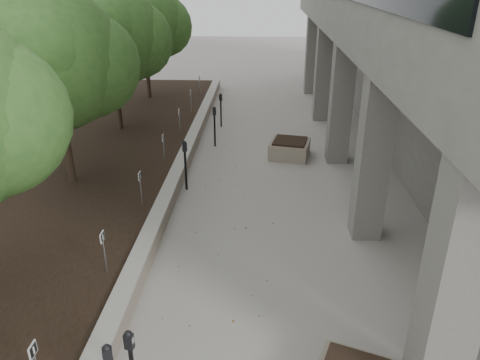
% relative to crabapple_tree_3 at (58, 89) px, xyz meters
% --- Properties ---
extents(retaining_wall, '(0.39, 26.00, 0.50)m').
position_rel_crabapple_tree_3_xyz_m(retaining_wall, '(2.97, 1.00, -2.87)').
color(retaining_wall, gray).
rests_on(retaining_wall, ground).
extents(planting_bed, '(7.00, 26.00, 0.40)m').
position_rel_crabapple_tree_3_xyz_m(planting_bed, '(-0.70, 1.00, -2.92)').
color(planting_bed, '#2E2017').
rests_on(planting_bed, ground).
extents(crabapple_tree_3, '(4.60, 4.00, 5.44)m').
position_rel_crabapple_tree_3_xyz_m(crabapple_tree_3, '(0.00, 0.00, 0.00)').
color(crabapple_tree_3, '#326225').
rests_on(crabapple_tree_3, planting_bed).
extents(crabapple_tree_4, '(4.60, 4.00, 5.44)m').
position_rel_crabapple_tree_3_xyz_m(crabapple_tree_4, '(0.00, 5.00, 0.00)').
color(crabapple_tree_4, '#326225').
rests_on(crabapple_tree_4, planting_bed).
extents(crabapple_tree_5, '(4.60, 4.00, 5.44)m').
position_rel_crabapple_tree_3_xyz_m(crabapple_tree_5, '(0.00, 10.00, 0.00)').
color(crabapple_tree_5, '#326225').
rests_on(crabapple_tree_5, planting_bed).
extents(parking_sign_3, '(0.04, 0.22, 0.96)m').
position_rel_crabapple_tree_3_xyz_m(parking_sign_3, '(2.45, -4.50, -2.24)').
color(parking_sign_3, black).
rests_on(parking_sign_3, planting_bed).
extents(parking_sign_4, '(0.04, 0.22, 0.96)m').
position_rel_crabapple_tree_3_xyz_m(parking_sign_4, '(2.45, -1.50, -2.24)').
color(parking_sign_4, black).
rests_on(parking_sign_4, planting_bed).
extents(parking_sign_5, '(0.04, 0.22, 0.96)m').
position_rel_crabapple_tree_3_xyz_m(parking_sign_5, '(2.45, 1.50, -2.24)').
color(parking_sign_5, black).
rests_on(parking_sign_5, planting_bed).
extents(parking_sign_6, '(0.04, 0.22, 0.96)m').
position_rel_crabapple_tree_3_xyz_m(parking_sign_6, '(2.45, 4.50, -2.24)').
color(parking_sign_6, black).
rests_on(parking_sign_6, planting_bed).
extents(parking_sign_7, '(0.04, 0.22, 0.96)m').
position_rel_crabapple_tree_3_xyz_m(parking_sign_7, '(2.45, 7.50, -2.24)').
color(parking_sign_7, black).
rests_on(parking_sign_7, planting_bed).
extents(parking_sign_8, '(0.04, 0.22, 0.96)m').
position_rel_crabapple_tree_3_xyz_m(parking_sign_8, '(2.45, 10.50, -2.24)').
color(parking_sign_8, black).
rests_on(parking_sign_8, planting_bed).
extents(parking_meter_3, '(0.18, 0.16, 1.57)m').
position_rel_crabapple_tree_3_xyz_m(parking_meter_3, '(3.33, 0.36, -2.34)').
color(parking_meter_3, black).
rests_on(parking_meter_3, ground).
extents(parking_meter_4, '(0.17, 0.13, 1.55)m').
position_rel_crabapple_tree_3_xyz_m(parking_meter_4, '(3.82, 4.20, -2.35)').
color(parking_meter_4, black).
rests_on(parking_meter_4, ground).
extents(parking_meter_5, '(0.16, 0.14, 1.45)m').
position_rel_crabapple_tree_3_xyz_m(parking_meter_5, '(3.84, 6.61, -2.39)').
color(parking_meter_5, black).
rests_on(parking_meter_5, ground).
extents(planter_back, '(1.57, 1.57, 0.62)m').
position_rel_crabapple_tree_3_xyz_m(planter_back, '(6.59, 3.28, -2.81)').
color(planter_back, gray).
rests_on(planter_back, ground).
extents(berry_scatter, '(3.30, 14.10, 0.02)m').
position_rel_crabapple_tree_3_xyz_m(berry_scatter, '(4.70, -3.00, -3.11)').
color(berry_scatter, maroon).
rests_on(berry_scatter, ground).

